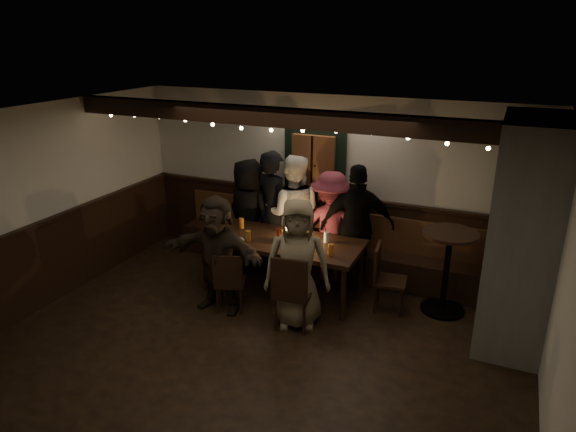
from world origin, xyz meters
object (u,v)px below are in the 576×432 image
at_px(person_b, 273,211).
at_px(person_e, 357,226).
at_px(high_top, 447,262).
at_px(person_c, 293,214).
at_px(person_f, 217,254).
at_px(chair_near_right, 292,289).
at_px(person_g, 297,264).
at_px(chair_near_left, 229,279).
at_px(dining_table, 282,244).
at_px(chair_end, 384,274).
at_px(person_a, 249,213).
at_px(person_d, 331,226).

xyz_separation_m(person_b, person_e, (1.30, 0.00, -0.04)).
xyz_separation_m(high_top, person_e, (-1.27, 0.29, 0.19)).
bearing_deg(person_c, person_f, 58.30).
bearing_deg(chair_near_right, person_g, 86.69).
bearing_deg(chair_near_left, dining_table, 63.24).
relative_size(dining_table, person_g, 1.34).
distance_m(dining_table, chair_near_left, 0.90).
bearing_deg(chair_end, person_g, -138.03).
bearing_deg(person_f, person_a, 102.39).
height_order(chair_end, high_top, high_top).
bearing_deg(chair_near_left, person_b, 92.32).
distance_m(chair_near_right, person_d, 1.53).
height_order(dining_table, chair_near_left, dining_table).
height_order(person_d, person_g, person_g).
height_order(person_b, person_f, person_b).
relative_size(person_d, person_e, 0.92).
xyz_separation_m(chair_near_left, high_top, (2.52, 1.14, 0.23)).
bearing_deg(person_b, high_top, -165.55).
bearing_deg(person_e, person_c, -26.68).
bearing_deg(person_f, chair_near_left, -3.90).
height_order(chair_near_right, person_f, person_f).
bearing_deg(chair_near_left, person_a, 107.82).
bearing_deg(person_d, high_top, 153.60).
distance_m(person_d, person_g, 1.36).
relative_size(chair_end, person_b, 0.48).
xyz_separation_m(dining_table, chair_near_right, (0.51, -0.84, -0.16)).
xyz_separation_m(dining_table, person_e, (0.86, 0.65, 0.17)).
bearing_deg(person_g, high_top, 11.60).
xyz_separation_m(person_b, person_f, (-0.11, -1.41, -0.14)).
bearing_deg(person_b, person_a, 24.65).
distance_m(high_top, person_b, 2.60).
bearing_deg(chair_near_right, person_d, 91.80).
bearing_deg(person_b, person_f, 106.25).
distance_m(chair_end, person_d, 1.14).
height_order(person_a, person_c, person_c).
bearing_deg(person_a, person_c, -153.03).
bearing_deg(person_a, dining_table, 160.89).
xyz_separation_m(person_b, person_g, (0.96, -1.34, -0.10)).
distance_m(high_top, person_g, 1.93).
bearing_deg(person_c, person_d, 157.40).
distance_m(chair_near_left, high_top, 2.77).
height_order(chair_near_left, chair_end, chair_end).
xyz_separation_m(dining_table, chair_end, (1.40, 0.10, -0.21)).
xyz_separation_m(chair_near_right, person_c, (-0.66, 1.58, 0.34)).
bearing_deg(person_g, chair_end, 20.23).
distance_m(chair_near_left, chair_near_right, 0.90).
xyz_separation_m(person_a, person_b, (0.39, 0.03, 0.08)).
xyz_separation_m(chair_near_right, person_g, (0.01, 0.15, 0.26)).
bearing_deg(person_d, person_b, -14.76).
bearing_deg(chair_end, chair_near_right, -133.41).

